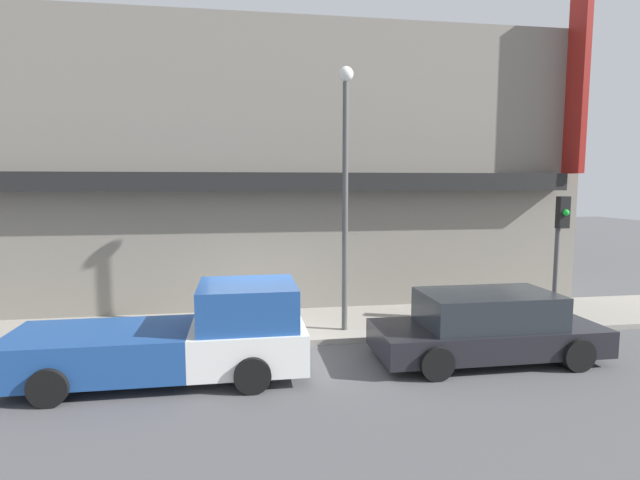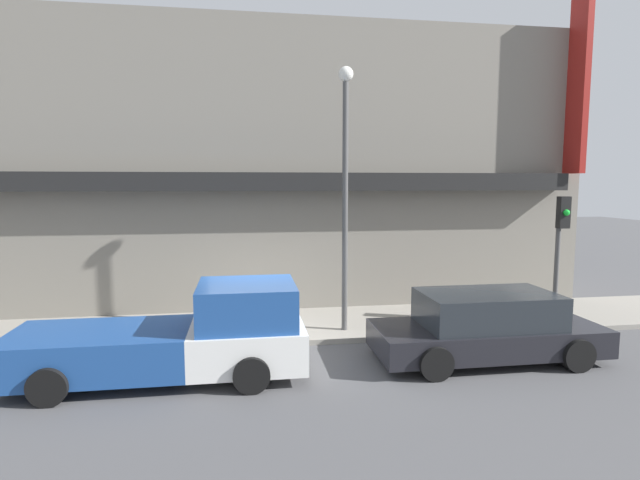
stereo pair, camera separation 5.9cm
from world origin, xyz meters
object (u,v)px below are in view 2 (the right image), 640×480
object	(u,v)px
parked_car	(487,327)
fire_hydrant	(424,312)
traffic_light	(560,236)
pickup_truck	(182,338)
street_lamp	(345,172)

from	to	relation	value
parked_car	fire_hydrant	size ratio (longest dim) A/B	8.08
parked_car	fire_hydrant	bearing A→B (deg)	100.66
parked_car	traffic_light	distance (m)	3.83
fire_hydrant	pickup_truck	bearing A→B (deg)	-157.53
fire_hydrant	traffic_light	bearing A→B (deg)	-9.21
parked_car	traffic_light	bearing A→B (deg)	32.33
street_lamp	traffic_light	bearing A→B (deg)	-3.64
parked_car	street_lamp	xyz separation A→B (m)	(-2.63, 2.21, 3.32)
pickup_truck	fire_hydrant	distance (m)	6.30
traffic_light	parked_car	bearing A→B (deg)	-147.19
pickup_truck	street_lamp	size ratio (longest dim) A/B	0.86
pickup_truck	fire_hydrant	bearing A→B (deg)	23.17
street_lamp	fire_hydrant	bearing A→B (deg)	5.15
fire_hydrant	street_lamp	xyz separation A→B (m)	(-2.15, -0.19, 3.60)
street_lamp	traffic_light	distance (m)	5.75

